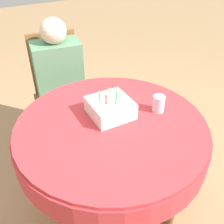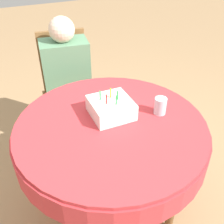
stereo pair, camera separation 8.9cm
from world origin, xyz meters
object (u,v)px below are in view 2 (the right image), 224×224
chair (67,88)px  birthday_cake (111,108)px  person (67,76)px  drinking_glass (160,106)px

chair → birthday_cake: chair is taller
person → birthday_cake: (0.06, -0.72, 0.14)m
chair → drinking_glass: 1.01m
chair → person: bearing=-90.0°
person → drinking_glass: bearing=-61.4°
chair → person: person is taller
person → drinking_glass: (0.31, -0.82, 0.15)m
chair → birthday_cake: (0.04, -0.82, 0.31)m
chair → drinking_glass: chair is taller
person → birthday_cake: bearing=-77.8°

